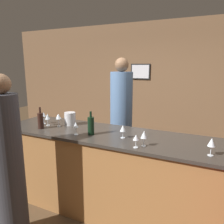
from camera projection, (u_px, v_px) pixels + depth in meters
ground_plane at (117, 211)px, 2.87m from camera, size 14.00×14.00×0.00m
back_wall at (163, 88)px, 4.72m from camera, size 8.00×0.08×2.80m
bar_counter at (117, 174)px, 2.76m from camera, size 3.19×0.80×1.06m
bartender at (121, 125)px, 3.54m from camera, size 0.35×0.35×2.00m
guest_0 at (9, 166)px, 2.29m from camera, size 0.30×0.30×1.81m
wine_bottle_0 at (91, 126)px, 2.63m from camera, size 0.08×0.08×0.29m
wine_bottle_1 at (41, 120)px, 2.88m from camera, size 0.08×0.08×0.29m
ice_bucket at (70, 119)px, 3.07m from camera, size 0.16×0.16×0.18m
wine_glass_0 at (136, 138)px, 2.21m from camera, size 0.06×0.06×0.14m
wine_glass_1 at (212, 143)px, 2.00m from camera, size 0.07×0.07×0.17m
wine_glass_2 at (44, 115)px, 3.12m from camera, size 0.07×0.07×0.17m
wine_glass_3 at (58, 117)px, 2.98m from camera, size 0.08×0.08×0.18m
wine_glass_4 at (47, 117)px, 3.03m from camera, size 0.07×0.07×0.17m
wine_glass_5 at (76, 125)px, 2.62m from camera, size 0.06×0.06×0.16m
wine_glass_6 at (123, 129)px, 2.50m from camera, size 0.07×0.07×0.15m
wine_glass_7 at (144, 135)px, 2.24m from camera, size 0.07×0.07×0.16m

